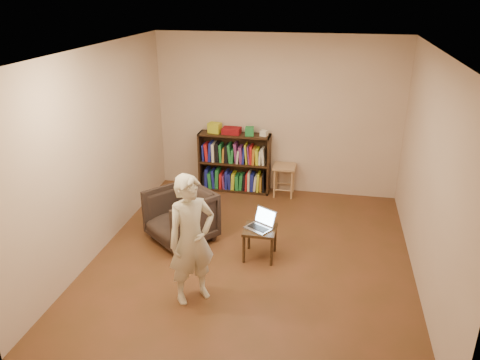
% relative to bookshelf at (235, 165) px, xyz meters
% --- Properties ---
extents(floor, '(4.50, 4.50, 0.00)m').
position_rel_bookshelf_xyz_m(floor, '(0.68, -2.09, -0.44)').
color(floor, '#4F3419').
rests_on(floor, ground).
extents(ceiling, '(4.50, 4.50, 0.00)m').
position_rel_bookshelf_xyz_m(ceiling, '(0.68, -2.09, 2.16)').
color(ceiling, silver).
rests_on(ceiling, wall_back).
extents(wall_back, '(4.00, 0.00, 4.00)m').
position_rel_bookshelf_xyz_m(wall_back, '(0.68, 0.16, 0.86)').
color(wall_back, beige).
rests_on(wall_back, floor).
extents(wall_left, '(0.00, 4.50, 4.50)m').
position_rel_bookshelf_xyz_m(wall_left, '(-1.32, -2.09, 0.86)').
color(wall_left, beige).
rests_on(wall_left, floor).
extents(wall_right, '(0.00, 4.50, 4.50)m').
position_rel_bookshelf_xyz_m(wall_right, '(2.68, -2.09, 0.86)').
color(wall_right, beige).
rests_on(wall_right, floor).
extents(bookshelf, '(1.20, 0.30, 1.00)m').
position_rel_bookshelf_xyz_m(bookshelf, '(0.00, 0.00, 0.00)').
color(bookshelf, black).
rests_on(bookshelf, floor).
extents(box_yellow, '(0.23, 0.18, 0.17)m').
position_rel_bookshelf_xyz_m(box_yellow, '(-0.34, 0.00, 0.64)').
color(box_yellow, '#C1CD24').
rests_on(box_yellow, bookshelf).
extents(red_cloth, '(0.30, 0.22, 0.10)m').
position_rel_bookshelf_xyz_m(red_cloth, '(-0.05, 0.00, 0.61)').
color(red_cloth, maroon).
rests_on(red_cloth, bookshelf).
extents(box_green, '(0.15, 0.15, 0.14)m').
position_rel_bookshelf_xyz_m(box_green, '(0.26, -0.04, 0.63)').
color(box_green, '#217D3A').
rests_on(box_green, bookshelf).
extents(box_white, '(0.13, 0.13, 0.09)m').
position_rel_bookshelf_xyz_m(box_white, '(0.49, -0.02, 0.60)').
color(box_white, silver).
rests_on(box_white, bookshelf).
extents(stool, '(0.36, 0.36, 0.52)m').
position_rel_bookshelf_xyz_m(stool, '(0.85, -0.06, -0.02)').
color(stool, '#A98252').
rests_on(stool, floor).
extents(armchair, '(1.10, 1.10, 0.72)m').
position_rel_bookshelf_xyz_m(armchair, '(-0.36, -1.84, -0.08)').
color(armchair, '#2E251E').
rests_on(armchair, floor).
extents(side_table, '(0.40, 0.40, 0.41)m').
position_rel_bookshelf_xyz_m(side_table, '(0.77, -2.07, -0.10)').
color(side_table, black).
rests_on(side_table, floor).
extents(laptop, '(0.42, 0.42, 0.23)m').
position_rel_bookshelf_xyz_m(laptop, '(0.77, -2.04, 0.03)').
color(laptop, '#A7A6AB').
rests_on(laptop, side_table).
extents(person, '(0.64, 0.62, 1.48)m').
position_rel_bookshelf_xyz_m(person, '(0.18, -3.06, 0.30)').
color(person, beige).
rests_on(person, floor).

